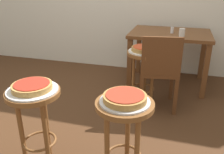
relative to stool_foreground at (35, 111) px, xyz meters
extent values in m
plane|color=#4C2D19|center=(-0.07, 0.76, -0.48)|extent=(6.00, 6.00, 0.00)
cylinder|color=brown|center=(0.00, 0.00, 0.15)|extent=(0.38, 0.38, 0.03)
cylinder|color=brown|center=(0.00, 0.12, -0.17)|extent=(0.04, 0.04, 0.61)
cylinder|color=brown|center=(-0.10, -0.06, -0.17)|extent=(0.04, 0.04, 0.61)
cylinder|color=brown|center=(0.10, -0.06, -0.17)|extent=(0.04, 0.04, 0.61)
torus|color=brown|center=(0.00, 0.00, -0.27)|extent=(0.26, 0.26, 0.02)
cylinder|color=silver|center=(0.00, 0.00, 0.17)|extent=(0.36, 0.36, 0.01)
cylinder|color=tan|center=(0.00, 0.00, 0.20)|extent=(0.28, 0.28, 0.04)
cylinder|color=red|center=(0.00, 0.00, 0.22)|extent=(0.25, 0.25, 0.01)
cylinder|color=brown|center=(0.66, 0.01, 0.15)|extent=(0.38, 0.38, 0.03)
cylinder|color=brown|center=(0.66, 0.13, -0.17)|extent=(0.04, 0.04, 0.61)
cylinder|color=brown|center=(0.56, -0.04, -0.17)|extent=(0.04, 0.04, 0.61)
cylinder|color=brown|center=(0.77, -0.04, -0.17)|extent=(0.04, 0.04, 0.61)
cylinder|color=silver|center=(0.66, 0.01, 0.17)|extent=(0.33, 0.33, 0.01)
cylinder|color=#B78442|center=(0.66, 0.01, 0.20)|extent=(0.28, 0.28, 0.04)
cylinder|color=#B23823|center=(0.66, 0.01, 0.22)|extent=(0.25, 0.25, 0.01)
cylinder|color=brown|center=(0.61, 1.18, 0.15)|extent=(0.38, 0.38, 0.03)
cylinder|color=brown|center=(0.61, 1.30, -0.17)|extent=(0.04, 0.04, 0.61)
cylinder|color=brown|center=(0.51, 1.12, -0.17)|extent=(0.04, 0.04, 0.61)
cylinder|color=brown|center=(0.71, 1.12, -0.17)|extent=(0.04, 0.04, 0.61)
torus|color=brown|center=(0.61, 1.18, -0.27)|extent=(0.26, 0.26, 0.02)
cylinder|color=white|center=(0.61, 1.18, 0.17)|extent=(0.36, 0.36, 0.01)
cylinder|color=#B78442|center=(0.61, 1.18, 0.20)|extent=(0.29, 0.29, 0.04)
cylinder|color=red|center=(0.61, 1.18, 0.22)|extent=(0.26, 0.26, 0.01)
cube|color=brown|center=(0.83, 1.89, 0.23)|extent=(1.02, 0.76, 0.04)
cube|color=brown|center=(0.37, 1.56, -0.14)|extent=(0.06, 0.06, 0.69)
cube|color=brown|center=(1.29, 1.56, -0.14)|extent=(0.06, 0.06, 0.69)
cube|color=brown|center=(0.37, 2.22, -0.14)|extent=(0.06, 0.06, 0.69)
cube|color=brown|center=(1.29, 2.22, -0.14)|extent=(0.06, 0.06, 0.69)
cylinder|color=silver|center=(0.97, 1.68, 0.29)|extent=(0.07, 0.07, 0.09)
cylinder|color=white|center=(0.85, 1.83, 0.29)|extent=(0.04, 0.04, 0.08)
cube|color=#5B3319|center=(0.77, 1.21, -0.05)|extent=(0.46, 0.46, 0.04)
cube|color=#5B3319|center=(0.80, 1.03, 0.17)|extent=(0.40, 0.10, 0.40)
cube|color=#5B3319|center=(0.92, 1.42, -0.27)|extent=(0.04, 0.04, 0.42)
cube|color=#5B3319|center=(0.56, 1.36, -0.27)|extent=(0.04, 0.04, 0.42)
cube|color=#5B3319|center=(0.98, 1.06, -0.27)|extent=(0.04, 0.04, 0.42)
cube|color=#5B3319|center=(0.62, 1.00, -0.27)|extent=(0.04, 0.04, 0.42)
camera|label=1|loc=(0.96, -1.32, 0.90)|focal=38.71mm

